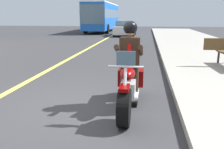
{
  "coord_description": "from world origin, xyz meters",
  "views": [
    {
      "loc": [
        4.36,
        1.35,
        1.83
      ],
      "look_at": [
        0.03,
        0.72,
        0.75
      ],
      "focal_mm": 38.08,
      "sensor_mm": 36.0,
      "label": 1
    }
  ],
  "objects_px": {
    "bus_far": "(102,16)",
    "car_silver": "(125,28)",
    "motorcycle_main": "(129,87)",
    "rider_main": "(130,56)"
  },
  "relations": [
    {
      "from": "rider_main",
      "to": "bus_far",
      "type": "height_order",
      "value": "bus_far"
    },
    {
      "from": "motorcycle_main",
      "to": "bus_far",
      "type": "relative_size",
      "value": 0.2
    },
    {
      "from": "rider_main",
      "to": "car_silver",
      "type": "xyz_separation_m",
      "value": [
        -18.48,
        -1.77,
        -0.35
      ]
    },
    {
      "from": "rider_main",
      "to": "car_silver",
      "type": "relative_size",
      "value": 0.38
    },
    {
      "from": "rider_main",
      "to": "motorcycle_main",
      "type": "bearing_deg",
      "value": 0.45
    },
    {
      "from": "motorcycle_main",
      "to": "car_silver",
      "type": "relative_size",
      "value": 0.48
    },
    {
      "from": "motorcycle_main",
      "to": "bus_far",
      "type": "height_order",
      "value": "bus_far"
    },
    {
      "from": "bus_far",
      "to": "car_silver",
      "type": "bearing_deg",
      "value": 30.15
    },
    {
      "from": "motorcycle_main",
      "to": "rider_main",
      "type": "height_order",
      "value": "rider_main"
    },
    {
      "from": "motorcycle_main",
      "to": "rider_main",
      "type": "distance_m",
      "value": 0.61
    }
  ]
}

